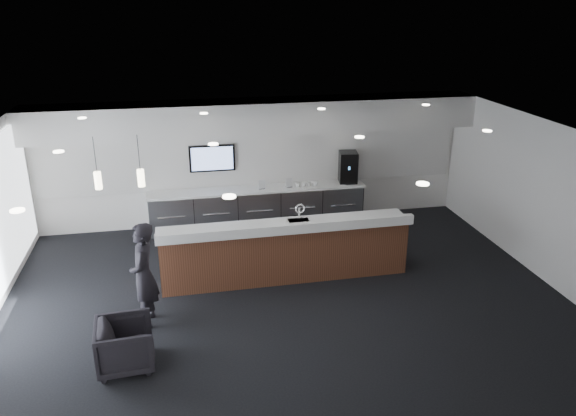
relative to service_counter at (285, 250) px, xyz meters
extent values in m
plane|color=black|center=(-0.14, -0.94, -0.58)|extent=(10.00, 10.00, 0.00)
cube|color=black|center=(-0.14, -0.94, 2.42)|extent=(10.00, 8.00, 0.02)
cube|color=white|center=(-0.14, 3.06, 0.92)|extent=(10.00, 0.02, 3.00)
cube|color=white|center=(4.86, -0.94, 0.92)|extent=(0.02, 8.00, 3.00)
cube|color=silver|center=(-0.14, 2.61, 2.07)|extent=(10.00, 0.90, 0.70)
cube|color=silver|center=(-0.14, 3.03, 1.02)|extent=(9.80, 0.06, 1.40)
cube|color=gray|center=(-0.14, 2.70, -0.13)|extent=(5.00, 0.60, 0.90)
cube|color=white|center=(-0.14, 2.70, 0.35)|extent=(5.06, 0.66, 0.05)
cylinder|color=white|center=(-2.14, 2.38, -0.08)|extent=(0.60, 0.02, 0.02)
cylinder|color=white|center=(-1.14, 2.38, -0.08)|extent=(0.60, 0.02, 0.02)
cylinder|color=white|center=(-0.14, 2.38, -0.08)|extent=(0.60, 0.02, 0.02)
cylinder|color=white|center=(0.86, 2.38, -0.08)|extent=(0.60, 0.02, 0.02)
cylinder|color=white|center=(1.86, 2.38, -0.08)|extent=(0.60, 0.02, 0.02)
cube|color=black|center=(-1.14, 2.97, 1.07)|extent=(1.05, 0.07, 0.62)
cube|color=blue|center=(-1.14, 2.93, 1.07)|extent=(0.95, 0.01, 0.54)
cylinder|color=#FFF3C6|center=(-2.54, -0.14, 1.67)|extent=(0.12, 0.12, 0.30)
cylinder|color=#FFF3C6|center=(-3.24, -0.14, 1.67)|extent=(0.12, 0.12, 0.30)
cube|color=#502C1A|center=(0.00, 0.01, -0.05)|extent=(4.73, 0.71, 1.05)
cube|color=white|center=(0.00, 0.01, 0.50)|extent=(4.81, 0.79, 0.06)
cube|color=white|center=(0.00, -0.36, 0.59)|extent=(4.80, 0.17, 0.18)
cylinder|color=white|center=(0.29, 0.11, 0.67)|extent=(0.04, 0.04, 0.28)
torus|color=white|center=(0.29, 0.05, 0.81)|extent=(0.19, 0.03, 0.19)
cube|color=black|center=(2.06, 2.75, 0.74)|extent=(0.49, 0.53, 0.74)
cube|color=white|center=(2.06, 2.50, 0.38)|extent=(0.26, 0.12, 0.02)
cube|color=silver|center=(-0.05, 2.60, 0.48)|extent=(0.16, 0.04, 0.22)
cube|color=silver|center=(0.60, 2.60, 0.48)|extent=(0.16, 0.05, 0.22)
imported|color=black|center=(-2.84, -2.30, -0.20)|extent=(0.87, 0.85, 0.75)
imported|color=black|center=(-2.57, -1.16, 0.32)|extent=(0.48, 0.69, 1.80)
imported|color=white|center=(1.23, 2.60, 0.42)|extent=(0.11, 0.11, 0.10)
imported|color=white|center=(1.09, 2.60, 0.42)|extent=(0.15, 0.15, 0.10)
imported|color=white|center=(0.95, 2.60, 0.42)|extent=(0.13, 0.13, 0.10)
imported|color=white|center=(0.81, 2.60, 0.42)|extent=(0.14, 0.14, 0.10)
camera|label=1|loc=(-1.87, -9.58, 4.58)|focal=35.00mm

